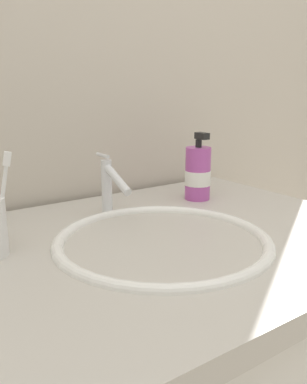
# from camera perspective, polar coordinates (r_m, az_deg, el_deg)

# --- Properties ---
(tiled_wall_back) EXTENTS (2.21, 0.04, 2.40)m
(tiled_wall_back) POSITION_cam_1_polar(r_m,az_deg,el_deg) (1.06, -13.92, 18.49)
(tiled_wall_back) COLOR beige
(tiled_wall_back) RESTS_ON ground
(sink_basin) EXTENTS (0.41, 0.41, 0.12)m
(sink_basin) POSITION_cam_1_polar(r_m,az_deg,el_deg) (0.79, 1.26, -9.76)
(sink_basin) COLOR white
(sink_basin) RESTS_ON vanity_counter
(faucet) EXTENTS (0.02, 0.14, 0.14)m
(faucet) POSITION_cam_1_polar(r_m,az_deg,el_deg) (0.92, -6.15, 1.17)
(faucet) COLOR silver
(faucet) RESTS_ON sink_basin
(toothbrush_white) EXTENTS (0.04, 0.02, 0.17)m
(toothbrush_white) POSITION_cam_1_polar(r_m,az_deg,el_deg) (0.74, -20.34, -0.42)
(toothbrush_white) COLOR white
(toothbrush_white) RESTS_ON toothbrush_cup
(soap_dispenser) EXTENTS (0.07, 0.07, 0.17)m
(soap_dispenser) POSITION_cam_1_polar(r_m,az_deg,el_deg) (1.05, 6.21, 2.57)
(soap_dispenser) COLOR #B24CA5
(soap_dispenser) RESTS_ON vanity_counter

